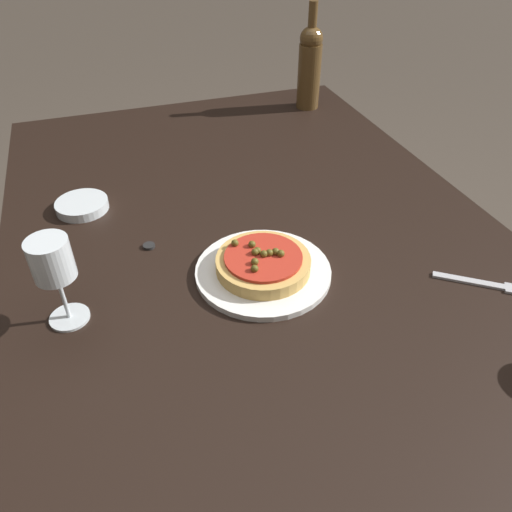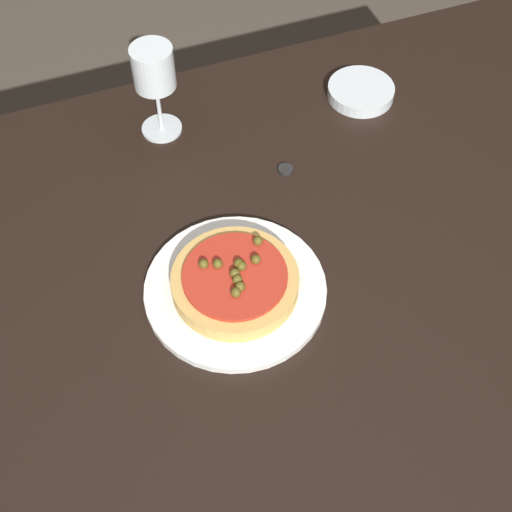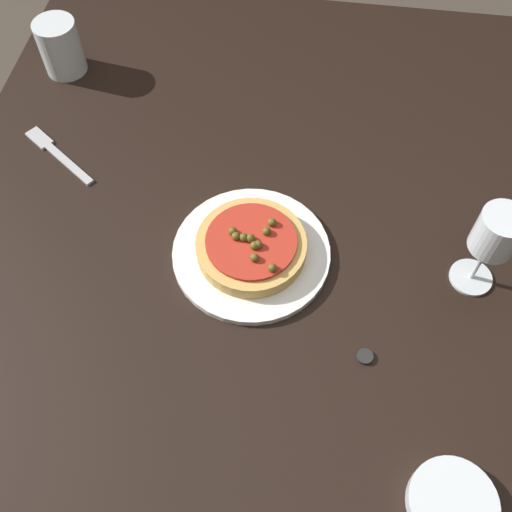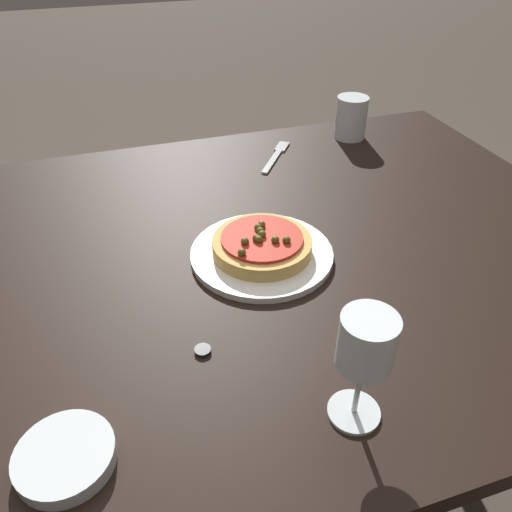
# 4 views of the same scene
# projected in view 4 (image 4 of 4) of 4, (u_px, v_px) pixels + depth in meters

# --- Properties ---
(ground_plane) EXTENTS (14.00, 14.00, 0.00)m
(ground_plane) POSITION_uv_depth(u_px,v_px,m) (220.00, 486.00, 1.35)
(ground_plane) COLOR #4C4238
(dining_table) EXTENTS (1.57, 1.01, 0.77)m
(dining_table) POSITION_uv_depth(u_px,v_px,m) (204.00, 291.00, 0.93)
(dining_table) COLOR black
(dining_table) RESTS_ON ground_plane
(dinner_plate) EXTENTS (0.25, 0.25, 0.01)m
(dinner_plate) POSITION_uv_depth(u_px,v_px,m) (262.00, 254.00, 0.89)
(dinner_plate) COLOR white
(dinner_plate) RESTS_ON dining_table
(pizza) EXTENTS (0.18, 0.18, 0.04)m
(pizza) POSITION_uv_depth(u_px,v_px,m) (262.00, 244.00, 0.87)
(pizza) COLOR tan
(pizza) RESTS_ON dinner_plate
(wine_glass) EXTENTS (0.07, 0.07, 0.16)m
(wine_glass) POSITION_uv_depth(u_px,v_px,m) (366.00, 348.00, 0.56)
(wine_glass) COLOR silver
(wine_glass) RESTS_ON dining_table
(water_cup) EXTENTS (0.08, 0.08, 0.11)m
(water_cup) POSITION_uv_depth(u_px,v_px,m) (351.00, 118.00, 1.28)
(water_cup) COLOR silver
(water_cup) RESTS_ON dining_table
(side_bowl) EXTENTS (0.11, 0.11, 0.02)m
(side_bowl) POSITION_uv_depth(u_px,v_px,m) (65.00, 457.00, 0.57)
(side_bowl) COLOR silver
(side_bowl) RESTS_ON dining_table
(fork) EXTENTS (0.12, 0.16, 0.00)m
(fork) POSITION_uv_depth(u_px,v_px,m) (276.00, 155.00, 1.22)
(fork) COLOR #B7B7BC
(fork) RESTS_ON dining_table
(bottle_cap) EXTENTS (0.02, 0.02, 0.01)m
(bottle_cap) POSITION_uv_depth(u_px,v_px,m) (203.00, 350.00, 0.71)
(bottle_cap) COLOR black
(bottle_cap) RESTS_ON dining_table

